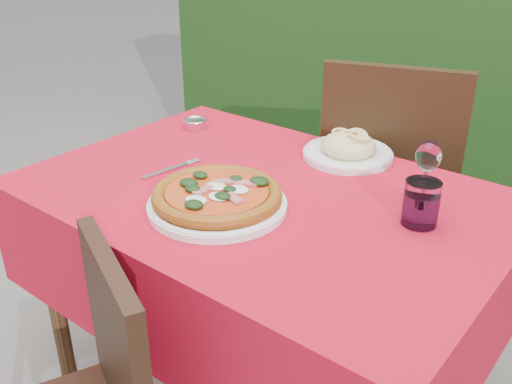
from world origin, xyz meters
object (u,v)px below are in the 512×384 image
Objects in this scene: wine_glass at (428,159)px; fork at (165,171)px; chair_far at (390,180)px; water_glass at (421,205)px; pizza_plate at (217,198)px; steel_ramekin at (195,124)px; pasta_plate at (348,149)px.

fork is (-0.64, -0.30, -0.11)m from wine_glass.
fork is at bearing 44.46° from chair_far.
water_glass is 0.52× the size of fork.
steel_ramekin is (-0.45, 0.39, -0.02)m from pizza_plate.
wine_glass is 0.71m from fork.
chair_far is at bearing 121.12° from water_glass.
pasta_plate reaches higher than steel_ramekin.
steel_ramekin is at bearing 170.25° from water_glass.
fork is (-0.36, -0.70, 0.18)m from chair_far.
wine_glass reaches higher than fork.
wine_glass is (0.29, -0.11, 0.08)m from pasta_plate.
steel_ramekin is at bearing 178.73° from wine_glass.
pizza_plate reaches higher than steel_ramekin.
fork is 2.87× the size of steel_ramekin.
wine_glass is 2.16× the size of steel_ramekin.
pizza_plate is 0.49m from water_glass.
pasta_plate is 0.55m from steel_ramekin.
pasta_plate reaches higher than pizza_plate.
fork is (-0.27, 0.07, -0.03)m from pizza_plate.
pizza_plate is 3.66× the size of water_glass.
wine_glass reaches higher than steel_ramekin.
wine_glass is (-0.05, 0.13, 0.06)m from water_glass.
fork is (-0.69, -0.17, -0.05)m from water_glass.
pasta_plate is 1.27× the size of fork.
steel_ramekin is (-0.83, 0.02, -0.10)m from wine_glass.
chair_far is 0.36m from pasta_plate.
pizza_plate is 1.91× the size of fork.
pizza_plate reaches higher than fork.
water_glass is 0.71m from fork.
pizza_plate is (-0.10, -0.78, 0.21)m from chair_far.
pasta_plate is at bearing 143.84° from water_glass.
steel_ramekin is (-0.55, -0.39, 0.19)m from chair_far.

